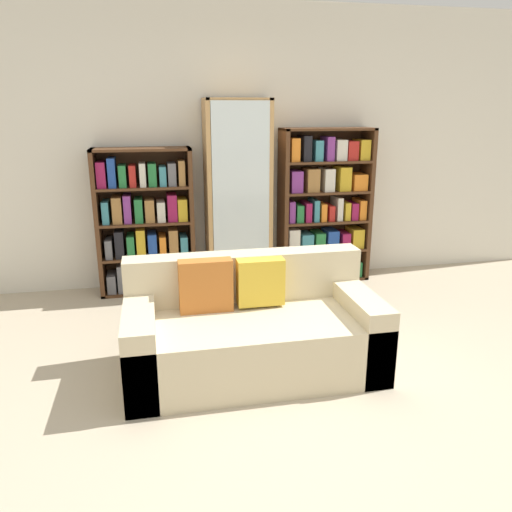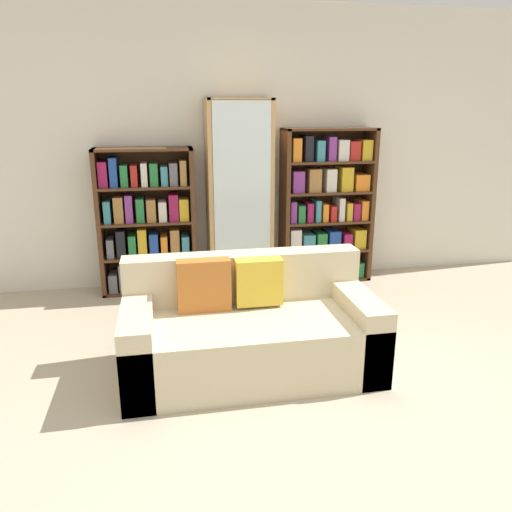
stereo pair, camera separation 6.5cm
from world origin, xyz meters
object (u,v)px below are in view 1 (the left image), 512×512
couch (251,331)px  bookshelf_left (146,225)px  display_cabinet (238,196)px  bookshelf_right (325,208)px  wine_bottle (317,299)px

couch → bookshelf_left: bearing=111.9°
display_cabinet → bookshelf_right: bearing=1.0°
display_cabinet → bookshelf_left: bearing=178.9°
display_cabinet → bookshelf_right: 0.92m
bookshelf_left → display_cabinet: bearing=-1.1°
couch → display_cabinet: display_cabinet is taller
couch → bookshelf_left: bookshelf_left is taller
bookshelf_left → bookshelf_right: (1.80, -0.00, 0.09)m
bookshelf_left → wine_bottle: (1.43, -0.92, -0.52)m
bookshelf_left → bookshelf_right: 1.80m
couch → display_cabinet: (0.20, 1.70, 0.64)m
couch → wine_bottle: couch is taller
bookshelf_right → bookshelf_left: bearing=180.0°
couch → display_cabinet: size_ratio=0.92×
bookshelf_left → wine_bottle: size_ratio=4.05×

